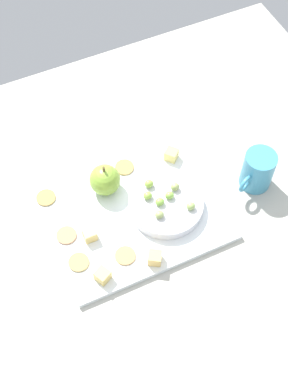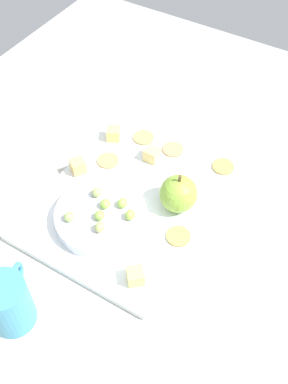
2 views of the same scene
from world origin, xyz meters
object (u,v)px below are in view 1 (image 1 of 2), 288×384
serving_dish (165,203)px  cheese_cube_0 (89,233)px  grape_6 (159,215)px  grape_3 (149,184)px  cheese_cube_2 (155,258)px  cheese_cube_1 (103,275)px  grape_4 (160,203)px  cheese_cube_3 (171,155)px  cracker_1 (125,167)px  cracker_0 (125,256)px  grape_2 (170,195)px  cup (257,170)px  grape_1 (175,187)px  platter (135,215)px  grape_0 (191,206)px  apple_whole (105,180)px  cracker_4 (79,262)px  grape_5 (148,196)px  cracker_3 (66,235)px  cracker_2 (46,198)px

serving_dish → cheese_cube_0: (-16.75, 0.18, 0.11)cm
serving_dish → grape_6: (-2.75, -2.86, 1.90)cm
grape_3 → cheese_cube_2: bearing=-110.9°
cheese_cube_1 → grape_4: (16.31, 8.92, 1.82)cm
cheese_cube_0 → cheese_cube_3: size_ratio=1.00×
cracker_1 → cracker_0: bearing=-113.1°
grape_2 → cup: cup is taller
serving_dish → grape_1: (2.96, 1.68, 1.98)cm
platter → grape_0: size_ratio=19.10×
platter → cheese_cube_1: 15.49cm
cheese_cube_0 → cheese_cube_3: 25.56cm
cheese_cube_2 → apple_whole: bearing=96.6°
grape_0 → grape_6: (-6.52, 0.88, -0.05)cm
cheese_cube_2 → grape_3: size_ratio=1.37×
cup → grape_4: bearing=176.3°
grape_1 → cracker_4: bearing=-165.4°
cheese_cube_1 → cheese_cube_2: (10.50, -0.81, 0.00)cm
grape_5 → serving_dish: bearing=-35.0°
cheese_cube_1 → cheese_cube_3: 31.48cm
cheese_cube_2 → cracker_4: 14.76cm
cheese_cube_1 → cracker_1: 25.94cm
serving_dish → cracker_0: (-12.02, -6.97, -0.95)cm
cheese_cube_0 → grape_2: (17.79, 0.14, 1.84)cm
cracker_3 → grape_2: size_ratio=2.22×
cracker_0 → cracker_3: (-8.87, 9.02, 0.00)cm
cheese_cube_2 → cracker_2: cheese_cube_2 is taller
cracker_3 → grape_1: (23.85, -0.36, 2.93)cm
cracker_0 → grape_2: bearing=29.2°
platter → cheese_cube_2: bearing=-94.1°
grape_0 → cheese_cube_1: bearing=-165.2°
cheese_cube_1 → grape_3: (16.15, 13.99, 1.89)cm
grape_2 → serving_dish: bearing=-162.8°
cracker_3 → platter: bearing=-4.2°
cracker_2 → grape_4: 24.09cm
grape_1 → grape_4: (-4.37, -2.19, -0.06)cm
grape_4 → cheese_cube_3: bearing=54.1°
cracker_2 → cracker_3: (0.82, -10.10, 0.00)cm
serving_dish → cracker_0: serving_dish is taller
cheese_cube_1 → cracker_0: (5.70, 2.46, -1.06)cm
cheese_cube_1 → cracker_1: (13.98, 21.83, -1.06)cm
serving_dish → grape_3: 5.22cm
cheese_cube_3 → cheese_cube_2: bearing=-123.6°
serving_dish → grape_4: 2.44cm
cheese_cube_2 → grape_2: (8.26, 10.56, 1.84)cm
platter → serving_dish: bearing=-8.8°
serving_dish → cracker_0: size_ratio=3.77×
cheese_cube_1 → grape_0: 22.32cm
cracker_0 → cracker_4: 9.10cm
cracker_0 → cracker_1: same height
cheese_cube_1 → cracker_0: bearing=23.3°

